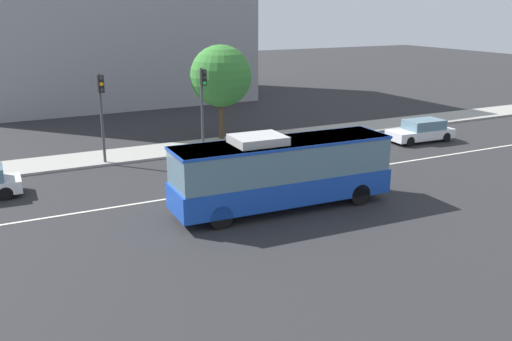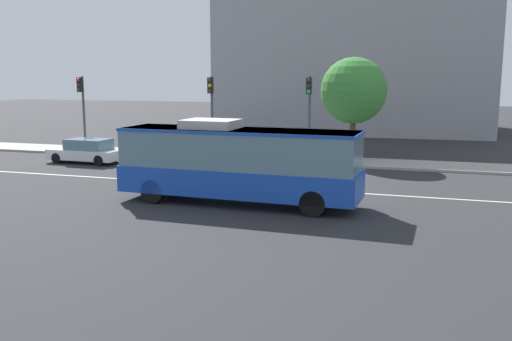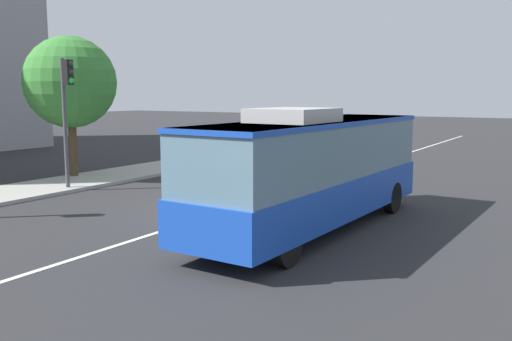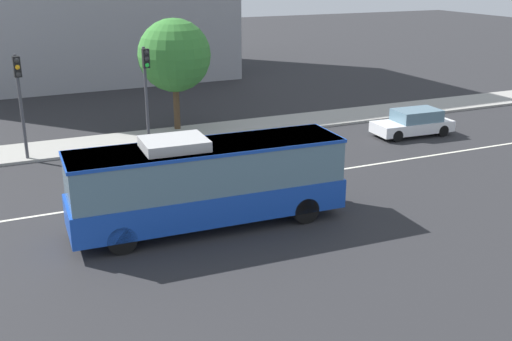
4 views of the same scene
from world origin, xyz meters
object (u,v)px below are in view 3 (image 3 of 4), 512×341
(sedan_white, at_px, (313,148))
(traffic_light_far_corner, at_px, (67,101))
(transit_bus, at_px, (314,166))
(street_tree_kerbside_left, at_px, (70,82))

(sedan_white, xyz_separation_m, traffic_light_far_corner, (-14.09, 3.89, 2.84))
(transit_bus, bearing_deg, sedan_white, 27.53)
(transit_bus, xyz_separation_m, traffic_light_far_corner, (0.65, 10.93, 1.75))
(sedan_white, height_order, traffic_light_far_corner, traffic_light_far_corner)
(traffic_light_far_corner, height_order, street_tree_kerbside_left, street_tree_kerbside_left)
(sedan_white, distance_m, traffic_light_far_corner, 14.89)
(transit_bus, relative_size, traffic_light_far_corner, 1.94)
(traffic_light_far_corner, distance_m, street_tree_kerbside_left, 3.42)
(street_tree_kerbside_left, bearing_deg, traffic_light_far_corner, -132.81)
(transit_bus, xyz_separation_m, street_tree_kerbside_left, (2.92, 13.38, 2.52))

